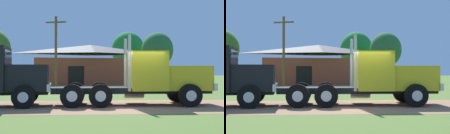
# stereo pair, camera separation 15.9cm
# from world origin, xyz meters

# --- Properties ---
(ground_plane) EXTENTS (200.00, 200.00, 0.00)m
(ground_plane) POSITION_xyz_m (0.00, 0.00, 0.00)
(ground_plane) COLOR #546E2D
(dirt_track) EXTENTS (120.00, 5.75, 0.01)m
(dirt_track) POSITION_xyz_m (0.00, 0.00, 0.00)
(dirt_track) COLOR #9B6E4F
(dirt_track) RESTS_ON ground_plane
(truck_foreground_white) EXTENTS (7.59, 2.67, 3.27)m
(truck_foreground_white) POSITION_xyz_m (0.86, 0.56, 1.23)
(truck_foreground_white) COLOR black
(truck_foreground_white) RESTS_ON ground_plane
(shed_building) EXTENTS (14.77, 7.63, 4.88)m
(shed_building) POSITION_xyz_m (-2.18, 25.17, 2.36)
(shed_building) COLOR #97412B
(shed_building) RESTS_ON ground_plane
(utility_pole_far) EXTENTS (2.16, 0.70, 7.30)m
(utility_pole_far) POSITION_xyz_m (-5.74, 18.73, 3.89)
(utility_pole_far) COLOR brown
(utility_pole_far) RESTS_ON ground_plane
(tree_right) EXTENTS (4.88, 4.88, 7.60)m
(tree_right) POSITION_xyz_m (8.10, 34.27, 4.90)
(tree_right) COLOR #513823
(tree_right) RESTS_ON ground_plane
(tree_far_right) EXTENTS (5.57, 5.57, 8.32)m
(tree_far_right) POSITION_xyz_m (4.14, 39.74, 5.24)
(tree_far_right) COLOR #513823
(tree_far_right) RESTS_ON ground_plane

